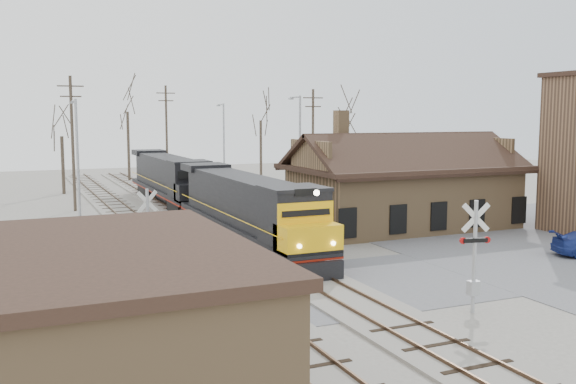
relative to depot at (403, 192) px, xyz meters
name	(u,v)px	position (x,y,z in m)	size (l,w,h in m)	color
ground	(325,288)	(-11.99, -12.00, -2.41)	(140.00, 140.00, 0.00)	#9D988E
road	(325,288)	(-11.99, -12.00, -2.39)	(60.00, 9.00, 0.03)	#59595D
parking_lot	(559,240)	(6.01, -8.00, -2.39)	(22.00, 26.00, 0.03)	#59595D
track_main	(221,231)	(-11.99, 3.00, -2.34)	(3.40, 90.00, 0.24)	#9D988E
track_siding	(152,236)	(-16.49, 3.00, -2.34)	(3.40, 90.00, 0.24)	#9D988E
depot	(403,192)	(0.00, 0.00, 0.00)	(15.20, 9.31, 7.90)	#98754E
locomotive_lead	(249,209)	(-11.99, -2.25, -0.19)	(2.84, 19.04, 4.22)	black
locomotive_trailing	(170,179)	(-11.99, 17.07, -0.19)	(2.84, 19.04, 4.00)	black
crossbuck_near	(474,261)	(-8.36, -17.39, -0.38)	(1.23, 0.38, 4.37)	#A5A8AD
crossbuck_far	(148,235)	(-18.60, -6.43, -0.47)	(1.15, 0.43, 4.14)	#A5A8AD
streetlight_a	(77,159)	(-20.50, 5.86, 2.42)	(0.25, 2.04, 8.60)	#A5A8AD
streetlight_b	(299,148)	(-3.98, 8.24, 2.66)	(0.25, 2.04, 9.06)	#A5A8AD
streetlight_c	(223,142)	(-4.84, 24.36, 2.49)	(0.25, 2.04, 8.73)	#A5A8AD
utility_pole_a	(73,141)	(-19.79, 16.52, 3.14)	(2.00, 0.24, 10.63)	#382D23
utility_pole_b	(167,134)	(-8.90, 31.32, 3.18)	(2.00, 0.24, 10.70)	#382D23
utility_pole_c	(313,141)	(1.59, 17.29, 2.81)	(2.00, 0.24, 9.97)	#382D23
tree_b	(61,127)	(-19.68, 28.66, 4.07)	(3.72, 3.72, 9.11)	#382D23
tree_c	(127,100)	(-11.71, 38.50, 6.88)	(5.32, 5.32, 13.03)	#382D23
tree_d	(261,110)	(2.07, 31.91, 5.72)	(4.66, 4.66, 11.41)	#382D23
tree_e	(346,114)	(8.74, 23.90, 5.34)	(4.44, 4.44, 10.88)	#382D23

